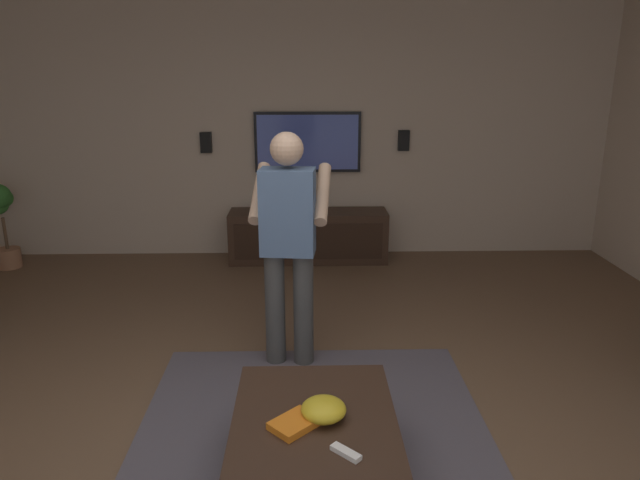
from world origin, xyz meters
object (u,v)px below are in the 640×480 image
(coffee_table, at_px, (314,434))
(person_standing, at_px, (288,237))
(tv, at_px, (308,142))
(remote_white, at_px, (346,453))
(book, at_px, (295,423))
(wall_speaker_right, at_px, (206,142))
(vase_round, at_px, (302,202))
(bowl, at_px, (324,409))
(media_console, at_px, (308,236))
(potted_plant_tall, at_px, (2,216))
(wall_speaker_left, at_px, (404,141))

(coffee_table, distance_m, person_standing, 1.47)
(tv, relative_size, remote_white, 7.66)
(remote_white, relative_size, book, 0.68)
(coffee_table, height_order, wall_speaker_right, wall_speaker_right)
(vase_round, bearing_deg, bowl, -178.11)
(media_console, relative_size, person_standing, 1.04)
(potted_plant_tall, xyz_separation_m, bowl, (-3.44, -3.21, -0.13))
(bowl, distance_m, book, 0.16)
(tv, xyz_separation_m, remote_white, (-4.18, -0.14, -0.85))
(bowl, bearing_deg, potted_plant_tall, 42.95)
(wall_speaker_right, bearing_deg, tv, -90.69)
(bowl, xyz_separation_m, book, (-0.07, 0.14, -0.03))
(wall_speaker_right, bearing_deg, coffee_table, -164.11)
(bowl, xyz_separation_m, wall_speaker_left, (3.91, -0.99, 0.83))
(vase_round, bearing_deg, potted_plant_tall, 93.51)
(remote_white, bearing_deg, potted_plant_tall, 175.54)
(person_standing, bearing_deg, remote_white, -163.82)
(person_standing, relative_size, vase_round, 7.45)
(book, bearing_deg, coffee_table, 0.17)
(person_standing, xyz_separation_m, book, (-1.41, -0.06, -0.51))
(media_console, relative_size, wall_speaker_left, 7.73)
(book, bearing_deg, vase_round, 45.83)
(bowl, distance_m, remote_white, 0.30)
(remote_white, height_order, wall_speaker_right, wall_speaker_right)
(media_console, bearing_deg, coffee_table, 0.11)
(media_console, height_order, bowl, media_console)
(bowl, bearing_deg, vase_round, 1.89)
(media_console, distance_m, vase_round, 0.39)
(potted_plant_tall, height_order, book, potted_plant_tall)
(media_console, height_order, potted_plant_tall, potted_plant_tall)
(tv, xyz_separation_m, wall_speaker_right, (0.01, 1.10, -0.00))
(media_console, relative_size, tv, 1.48)
(book, height_order, wall_speaker_right, wall_speaker_right)
(media_console, bearing_deg, potted_plant_tall, -86.16)
(coffee_table, bearing_deg, potted_plant_tall, 42.77)
(coffee_table, height_order, media_console, media_console)
(potted_plant_tall, xyz_separation_m, remote_white, (-3.72, -3.29, -0.16))
(potted_plant_tall, relative_size, wall_speaker_left, 4.15)
(media_console, distance_m, wall_speaker_right, 1.50)
(bowl, bearing_deg, book, 115.40)
(coffee_table, distance_m, wall_speaker_right, 4.15)
(media_console, bearing_deg, book, -1.35)
(coffee_table, bearing_deg, wall_speaker_left, -14.97)
(vase_round, xyz_separation_m, wall_speaker_left, (0.28, -1.11, 0.62))
(tv, bearing_deg, book, -1.27)
(media_console, relative_size, vase_round, 7.73)
(remote_white, distance_m, wall_speaker_left, 4.37)
(media_console, relative_size, bowl, 7.73)
(book, height_order, wall_speaker_left, wall_speaker_left)
(potted_plant_tall, bearing_deg, tv, -81.84)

